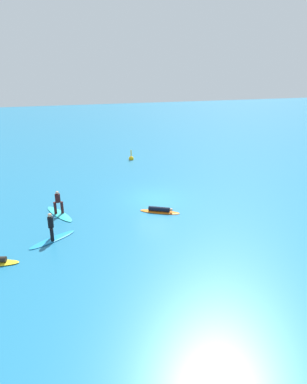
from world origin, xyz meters
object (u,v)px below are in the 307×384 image
Objects in this scene: surfer_on_teal_board at (59,209)px; marker_buoy at (131,158)px; surfer_on_orange_board at (160,210)px; surfer_on_blue_board at (52,233)px.

surfer_on_teal_board is 14.25m from marker_buoy.
marker_buoy reaches higher than surfer_on_orange_board.
surfer_on_blue_board is 2.49× the size of marker_buoy.
surfer_on_orange_board is 2.39× the size of marker_buoy.
surfer_on_orange_board is 7.43m from surfer_on_blue_board.
surfer_on_teal_board is 6.84m from surfer_on_orange_board.
surfer_on_teal_board is 3.59m from surfer_on_blue_board.
surfer_on_orange_board is at bearing -128.57° from surfer_on_teal_board.
marker_buoy is at bearing -58.08° from surfer_on_teal_board.
surfer_on_teal_board is 1.12× the size of surfer_on_blue_board.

